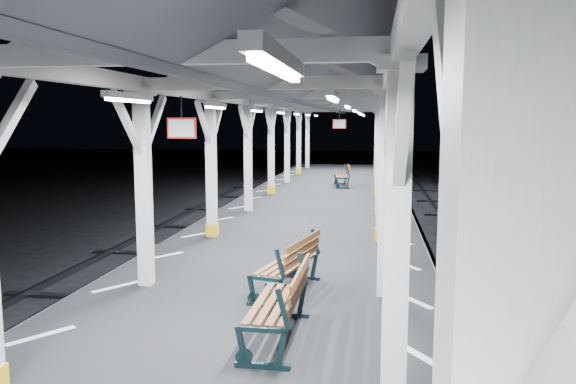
# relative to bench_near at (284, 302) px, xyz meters

# --- Properties ---
(ground) EXTENTS (120.00, 120.00, 0.00)m
(ground) POSITION_rel_bench_near_xyz_m (-0.70, 4.07, -1.51)
(ground) COLOR black
(ground) RESTS_ON ground
(platform) EXTENTS (6.00, 50.00, 1.00)m
(platform) POSITION_rel_bench_near_xyz_m (-0.70, 4.07, -1.01)
(platform) COLOR black
(platform) RESTS_ON ground
(hazard_stripes_left) EXTENTS (1.00, 48.00, 0.01)m
(hazard_stripes_left) POSITION_rel_bench_near_xyz_m (-3.15, 4.07, -0.51)
(hazard_stripes_left) COLOR silver
(hazard_stripes_left) RESTS_ON platform
(hazard_stripes_right) EXTENTS (1.00, 48.00, 0.01)m
(hazard_stripes_right) POSITION_rel_bench_near_xyz_m (1.75, 4.07, -0.51)
(hazard_stripes_right) COLOR silver
(hazard_stripes_right) RESTS_ON platform
(track_left) EXTENTS (2.20, 60.00, 0.16)m
(track_left) POSITION_rel_bench_near_xyz_m (-5.70, 4.07, -1.43)
(track_left) COLOR #2D2D33
(track_left) RESTS_ON ground
(track_right) EXTENTS (2.20, 60.00, 0.16)m
(track_right) POSITION_rel_bench_near_xyz_m (4.30, 4.07, -1.43)
(track_right) COLOR #2D2D33
(track_right) RESTS_ON ground
(canopy) EXTENTS (5.40, 49.00, 4.65)m
(canopy) POSITION_rel_bench_near_xyz_m (-0.70, 4.06, 3.04)
(canopy) COLOR silver
(canopy) RESTS_ON platform
(bench_near) EXTENTS (0.69, 1.78, 0.96)m
(bench_near) POSITION_rel_bench_near_xyz_m (0.00, 0.00, 0.00)
(bench_near) COLOR black
(bench_near) RESTS_ON platform
(bench_mid) EXTENTS (0.99, 1.81, 0.93)m
(bench_mid) POSITION_rel_bench_near_xyz_m (-0.18, 1.99, -0.02)
(bench_mid) COLOR black
(bench_mid) RESTS_ON platform
(bench_far) EXTENTS (0.80, 1.73, 0.91)m
(bench_far) POSITION_rel_bench_near_xyz_m (-0.09, 16.96, -0.03)
(bench_far) COLOR black
(bench_far) RESTS_ON platform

